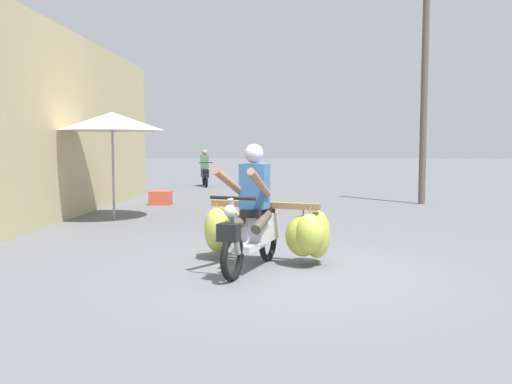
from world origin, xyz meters
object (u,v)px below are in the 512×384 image
object	(u,v)px
motorbike_distant_ahead_left	(205,171)
market_umbrella_near_shop	(112,121)
motorbike_main_loaded	(265,227)
utility_pole	(424,90)
produce_crate	(161,198)

from	to	relation	value
motorbike_distant_ahead_left	market_umbrella_near_shop	xyz separation A→B (m)	(-0.50, -9.68, 1.49)
motorbike_main_loaded	market_umbrella_near_shop	xyz separation A→B (m)	(-3.34, 4.25, 1.56)
utility_pole	motorbike_distant_ahead_left	bearing A→B (deg)	137.75
motorbike_distant_ahead_left	produce_crate	size ratio (longest dim) A/B	2.85
motorbike_main_loaded	motorbike_distant_ahead_left	distance (m)	14.22
motorbike_distant_ahead_left	market_umbrella_near_shop	size ratio (longest dim) A/B	0.71
motorbike_main_loaded	utility_pole	world-z (taller)	utility_pole
market_umbrella_near_shop	utility_pole	world-z (taller)	utility_pole
motorbike_distant_ahead_left	motorbike_main_loaded	bearing A→B (deg)	-78.47
motorbike_main_loaded	produce_crate	bearing A→B (deg)	112.79
motorbike_main_loaded	motorbike_distant_ahead_left	xyz separation A→B (m)	(-2.84, 13.93, 0.07)
produce_crate	motorbike_distant_ahead_left	bearing A→B (deg)	88.44
motorbike_main_loaded	produce_crate	distance (m)	7.82
motorbike_distant_ahead_left	market_umbrella_near_shop	world-z (taller)	market_umbrella_near_shop
market_umbrella_near_shop	produce_crate	world-z (taller)	market_umbrella_near_shop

